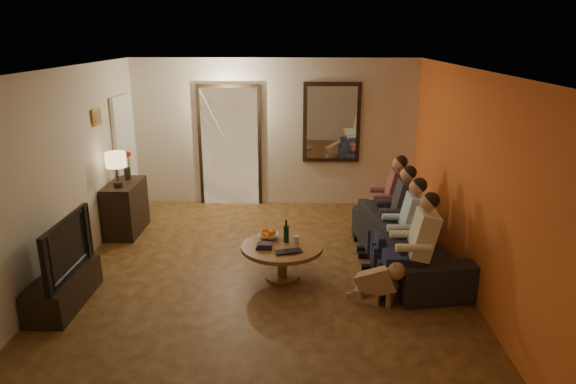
{
  "coord_description": "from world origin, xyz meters",
  "views": [
    {
      "loc": [
        0.45,
        -5.97,
        3.0
      ],
      "look_at": [
        0.3,
        0.3,
        1.05
      ],
      "focal_mm": 32.0,
      "sensor_mm": 36.0,
      "label": 1
    }
  ],
  "objects_px": {
    "dresser": "(126,208)",
    "wine_bottle": "(286,231)",
    "table_lamp": "(117,170)",
    "tv": "(58,247)",
    "person_a": "(416,251)",
    "tv_stand": "(64,289)",
    "person_c": "(398,215)",
    "person_b": "(406,231)",
    "laptop": "(290,253)",
    "bowl": "(269,236)",
    "sofa": "(408,241)",
    "person_d": "(390,202)",
    "dog": "(377,280)",
    "coffee_table": "(282,261)"
  },
  "relations": [
    {
      "from": "dresser",
      "to": "wine_bottle",
      "type": "xyz_separation_m",
      "value": [
        2.53,
        -1.41,
        0.2
      ]
    },
    {
      "from": "table_lamp",
      "to": "tv",
      "type": "xyz_separation_m",
      "value": [
        0.0,
        -2.02,
        -0.36
      ]
    },
    {
      "from": "person_a",
      "to": "wine_bottle",
      "type": "height_order",
      "value": "person_a"
    },
    {
      "from": "tv_stand",
      "to": "tv",
      "type": "relative_size",
      "value": 0.99
    },
    {
      "from": "person_c",
      "to": "person_b",
      "type": "bearing_deg",
      "value": -90.0
    },
    {
      "from": "table_lamp",
      "to": "laptop",
      "type": "relative_size",
      "value": 1.64
    },
    {
      "from": "bowl",
      "to": "wine_bottle",
      "type": "relative_size",
      "value": 0.84
    },
    {
      "from": "sofa",
      "to": "wine_bottle",
      "type": "xyz_separation_m",
      "value": [
        -1.62,
        -0.32,
        0.26
      ]
    },
    {
      "from": "person_d",
      "to": "dog",
      "type": "relative_size",
      "value": 2.14
    },
    {
      "from": "tv",
      "to": "coffee_table",
      "type": "relative_size",
      "value": 1.11
    },
    {
      "from": "dresser",
      "to": "person_b",
      "type": "height_order",
      "value": "person_b"
    },
    {
      "from": "table_lamp",
      "to": "coffee_table",
      "type": "bearing_deg",
      "value": -27.47
    },
    {
      "from": "wine_bottle",
      "to": "coffee_table",
      "type": "bearing_deg",
      "value": -116.57
    },
    {
      "from": "tv_stand",
      "to": "table_lamp",
      "type": "bearing_deg",
      "value": 90.0
    },
    {
      "from": "person_b",
      "to": "coffee_table",
      "type": "relative_size",
      "value": 1.16
    },
    {
      "from": "dresser",
      "to": "person_a",
      "type": "bearing_deg",
      "value": -26.11
    },
    {
      "from": "dresser",
      "to": "laptop",
      "type": "relative_size",
      "value": 2.75
    },
    {
      "from": "tv",
      "to": "dog",
      "type": "bearing_deg",
      "value": -88.01
    },
    {
      "from": "dog",
      "to": "laptop",
      "type": "height_order",
      "value": "dog"
    },
    {
      "from": "dresser",
      "to": "sofa",
      "type": "distance_m",
      "value": 4.29
    },
    {
      "from": "person_c",
      "to": "tv",
      "type": "bearing_deg",
      "value": -160.24
    },
    {
      "from": "person_b",
      "to": "bowl",
      "type": "height_order",
      "value": "person_b"
    },
    {
      "from": "wine_bottle",
      "to": "dog",
      "type": "bearing_deg",
      "value": -33.68
    },
    {
      "from": "dresser",
      "to": "table_lamp",
      "type": "height_order",
      "value": "table_lamp"
    },
    {
      "from": "wine_bottle",
      "to": "person_d",
      "type": "bearing_deg",
      "value": 38.86
    },
    {
      "from": "wine_bottle",
      "to": "bowl",
      "type": "bearing_deg",
      "value": 152.45
    },
    {
      "from": "person_a",
      "to": "laptop",
      "type": "relative_size",
      "value": 3.65
    },
    {
      "from": "dog",
      "to": "coffee_table",
      "type": "bearing_deg",
      "value": 172.97
    },
    {
      "from": "bowl",
      "to": "laptop",
      "type": "relative_size",
      "value": 0.79
    },
    {
      "from": "sofa",
      "to": "person_b",
      "type": "distance_m",
      "value": 0.41
    },
    {
      "from": "person_d",
      "to": "coffee_table",
      "type": "height_order",
      "value": "person_d"
    },
    {
      "from": "coffee_table",
      "to": "laptop",
      "type": "relative_size",
      "value": 3.14
    },
    {
      "from": "tv",
      "to": "wine_bottle",
      "type": "distance_m",
      "value": 2.67
    },
    {
      "from": "tv_stand",
      "to": "wine_bottle",
      "type": "distance_m",
      "value": 2.7
    },
    {
      "from": "person_b",
      "to": "dresser",
      "type": "bearing_deg",
      "value": 161.12
    },
    {
      "from": "tv",
      "to": "bowl",
      "type": "height_order",
      "value": "tv"
    },
    {
      "from": "person_a",
      "to": "person_c",
      "type": "relative_size",
      "value": 1.0
    },
    {
      "from": "tv",
      "to": "laptop",
      "type": "relative_size",
      "value": 3.5
    },
    {
      "from": "sofa",
      "to": "wine_bottle",
      "type": "bearing_deg",
      "value": 91.73
    },
    {
      "from": "person_b",
      "to": "person_c",
      "type": "relative_size",
      "value": 1.0
    },
    {
      "from": "person_c",
      "to": "wine_bottle",
      "type": "bearing_deg",
      "value": -157.66
    },
    {
      "from": "dresser",
      "to": "person_a",
      "type": "xyz_separation_m",
      "value": [
        4.05,
        -1.99,
        0.2
      ]
    },
    {
      "from": "dresser",
      "to": "laptop",
      "type": "bearing_deg",
      "value": -34.73
    },
    {
      "from": "dresser",
      "to": "coffee_table",
      "type": "xyz_separation_m",
      "value": [
        2.48,
        -1.51,
        -0.18
      ]
    },
    {
      "from": "table_lamp",
      "to": "tv",
      "type": "relative_size",
      "value": 0.47
    },
    {
      "from": "tv",
      "to": "person_c",
      "type": "distance_m",
      "value": 4.31
    },
    {
      "from": "person_a",
      "to": "person_d",
      "type": "relative_size",
      "value": 1.0
    },
    {
      "from": "table_lamp",
      "to": "bowl",
      "type": "bearing_deg",
      "value": -24.94
    },
    {
      "from": "person_b",
      "to": "person_d",
      "type": "distance_m",
      "value": 1.2
    },
    {
      "from": "person_c",
      "to": "table_lamp",
      "type": "bearing_deg",
      "value": 172.05
    }
  ]
}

